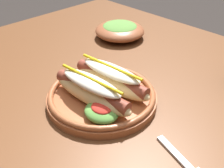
# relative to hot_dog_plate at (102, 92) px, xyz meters

# --- Properties ---
(dining_table) EXTENTS (1.21, 0.90, 0.74)m
(dining_table) POSITION_rel_hot_dog_plate_xyz_m (0.06, 0.06, -0.13)
(dining_table) COLOR brown
(dining_table) RESTS_ON ground_plane
(hot_dog_plate) EXTENTS (0.23, 0.23, 0.08)m
(hot_dog_plate) POSITION_rel_hot_dog_plate_xyz_m (0.00, 0.00, 0.00)
(hot_dog_plate) COLOR #9E5633
(hot_dog_plate) RESTS_ON dining_table
(fork) EXTENTS (0.12, 0.05, 0.00)m
(fork) POSITION_rel_hot_dog_plate_xyz_m (0.22, -0.02, -0.02)
(fork) COLOR silver
(fork) RESTS_ON dining_table
(side_bowl) EXTENTS (0.15, 0.15, 0.05)m
(side_bowl) POSITION_rel_hot_dog_plate_xyz_m (-0.21, 0.27, -0.00)
(side_bowl) COLOR brown
(side_bowl) RESTS_ON dining_table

